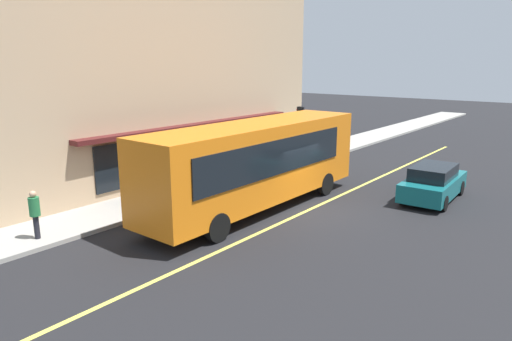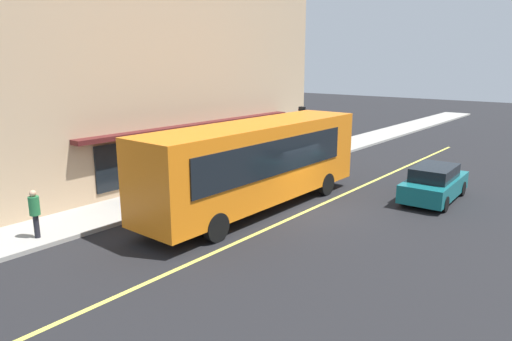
{
  "view_description": "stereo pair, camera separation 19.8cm",
  "coord_description": "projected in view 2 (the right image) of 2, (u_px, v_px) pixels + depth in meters",
  "views": [
    {
      "loc": [
        -15.08,
        -9.29,
        5.83
      ],
      "look_at": [
        -1.25,
        1.77,
        1.6
      ],
      "focal_mm": 32.06,
      "sensor_mm": 36.0,
      "label": 1
    },
    {
      "loc": [
        -14.96,
        -9.44,
        5.83
      ],
      "look_at": [
        -1.25,
        1.77,
        1.6
      ],
      "focal_mm": 32.06,
      "sensor_mm": 36.0,
      "label": 2
    }
  ],
  "objects": [
    {
      "name": "bus",
      "position": [
        257.0,
        161.0,
        18.12
      ],
      "size": [
        11.14,
        2.62,
        3.5
      ],
      "color": "orange",
      "rests_on": "ground"
    },
    {
      "name": "ground",
      "position": [
        309.0,
        210.0,
        18.43
      ],
      "size": [
        120.0,
        120.0,
        0.0
      ],
      "primitive_type": "plane",
      "color": "black"
    },
    {
      "name": "car_teal",
      "position": [
        434.0,
        183.0,
        19.59
      ],
      "size": [
        4.38,
        2.02,
        1.52
      ],
      "color": "#14666B",
      "rests_on": "ground"
    },
    {
      "name": "lane_centre_stripe",
      "position": [
        309.0,
        210.0,
        18.43
      ],
      "size": [
        36.0,
        0.16,
        0.01
      ],
      "primitive_type": "cube",
      "color": "#D8D14C",
      "rests_on": "ground"
    },
    {
      "name": "pedestrian_near_storefront",
      "position": [
        35.0,
        209.0,
        14.91
      ],
      "size": [
        0.34,
        0.34,
        1.63
      ],
      "color": "black",
      "rests_on": "sidewalk"
    },
    {
      "name": "storefront_building",
      "position": [
        128.0,
        78.0,
        25.49
      ],
      "size": [
        19.13,
        11.51,
        9.86
      ],
      "color": "tan",
      "rests_on": "ground"
    },
    {
      "name": "sidewalk",
      "position": [
        208.0,
        184.0,
        21.95
      ],
      "size": [
        80.0,
        2.72,
        0.15
      ],
      "primitive_type": "cube",
      "color": "#9E9B93",
      "rests_on": "ground"
    },
    {
      "name": "traffic_light",
      "position": [
        303.0,
        121.0,
        25.99
      ],
      "size": [
        0.3,
        0.52,
        3.2
      ],
      "color": "#2D2D33",
      "rests_on": "sidewalk"
    }
  ]
}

